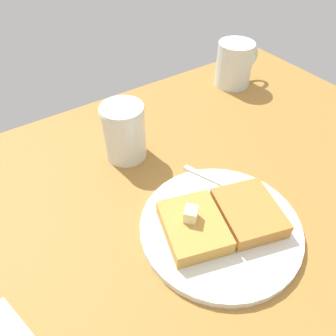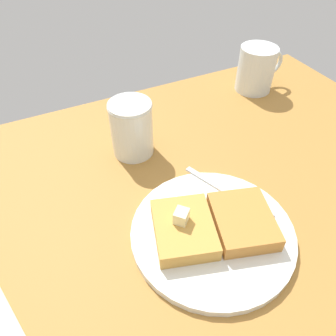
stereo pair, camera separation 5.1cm
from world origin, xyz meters
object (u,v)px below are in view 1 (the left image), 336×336
object	(u,v)px
plate	(220,227)
coffee_mug	(235,64)
fork	(233,189)
syrup_jar	(124,134)

from	to	relation	value
plate	coffee_mug	world-z (taller)	coffee_mug
plate	fork	size ratio (longest dim) A/B	1.53
fork	plate	bearing A→B (deg)	-145.32
coffee_mug	syrup_jar	bearing A→B (deg)	-165.58
syrup_jar	plate	bearing A→B (deg)	-81.76
fork	syrup_jar	world-z (taller)	syrup_jar
plate	fork	bearing A→B (deg)	34.68
syrup_jar	fork	bearing A→B (deg)	-62.87
plate	coffee_mug	size ratio (longest dim) A/B	2.06
plate	fork	distance (cm)	7.45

